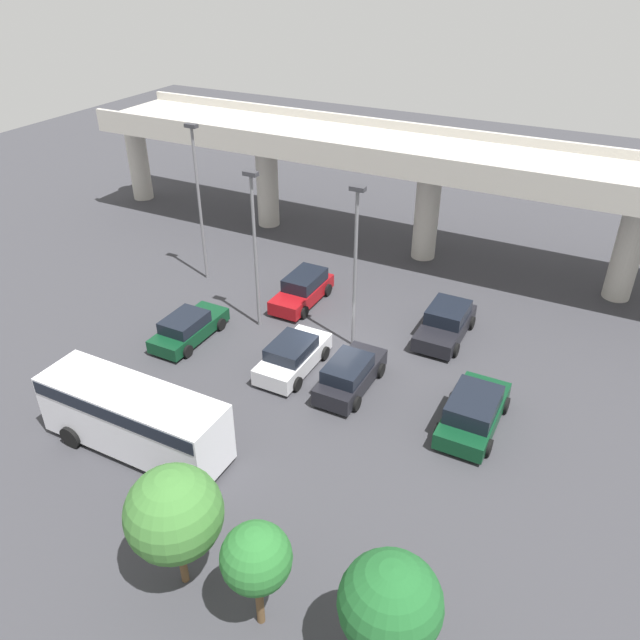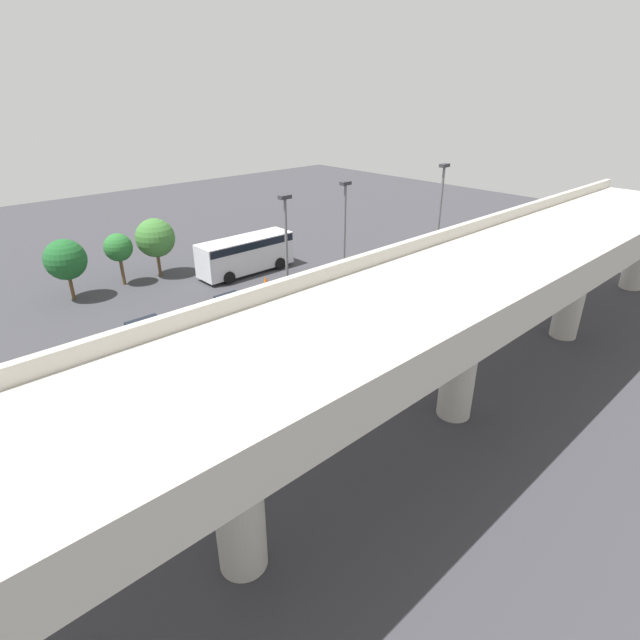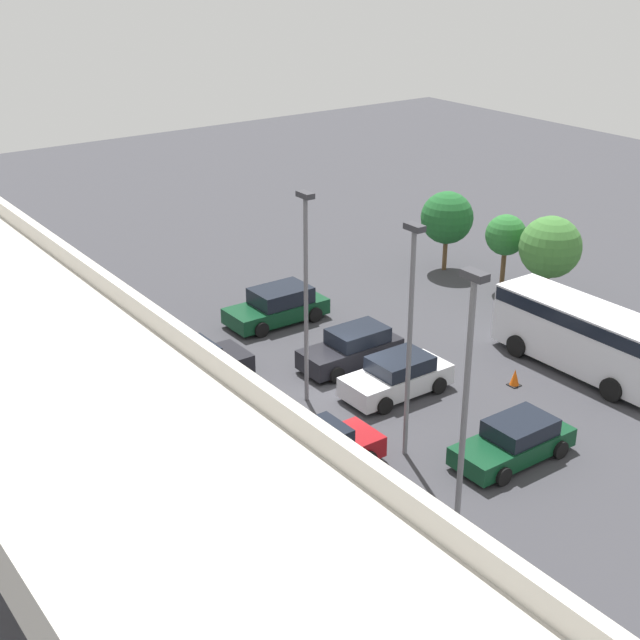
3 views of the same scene
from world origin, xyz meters
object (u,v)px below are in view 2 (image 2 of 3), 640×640
at_px(parked_car_1, 370,315).
at_px(tree_front_left, 155,238).
at_px(shuttle_bus, 246,252).
at_px(tree_front_centre, 118,248).
at_px(parked_car_2, 277,300).
at_px(parked_car_0, 339,279).
at_px(parked_car_5, 154,340).
at_px(parked_car_4, 267,362).
at_px(parked_car_3, 238,312).
at_px(traffic_cone, 266,281).
at_px(tree_front_right, 65,260).
at_px(lamp_post_near_aisle, 287,257).
at_px(lamp_post_mid_lot, 344,237).
at_px(lamp_post_by_overpass, 438,224).

bearing_deg(parked_car_1, tree_front_left, 16.79).
distance_m(shuttle_bus, tree_front_centre, 9.21).
bearing_deg(parked_car_2, parked_car_1, 24.52).
bearing_deg(parked_car_0, parked_car_5, -89.66).
relative_size(parked_car_4, tree_front_centre, 1.18).
xyz_separation_m(parked_car_2, parked_car_5, (8.52, -0.10, 0.04)).
distance_m(parked_car_5, tree_front_left, 12.95).
height_order(parked_car_1, parked_car_5, parked_car_5).
xyz_separation_m(shuttle_bus, tree_front_centre, (8.19, -4.05, 1.14)).
distance_m(parked_car_3, traffic_cone, 6.61).
xyz_separation_m(parked_car_3, tree_front_right, (6.17, -10.95, 2.10)).
bearing_deg(parked_car_4, tree_front_left, -9.38).
distance_m(parked_car_3, tree_front_left, 11.49).
distance_m(tree_front_left, tree_front_centre, 2.85).
bearing_deg(shuttle_bus, lamp_post_near_aisle, 67.16).
xyz_separation_m(parked_car_5, lamp_post_near_aisle, (-6.90, 3.23, 4.00)).
height_order(parked_car_4, lamp_post_mid_lot, lamp_post_mid_lot).
height_order(lamp_post_by_overpass, traffic_cone, lamp_post_by_overpass).
distance_m(parked_car_0, parked_car_4, 12.88).
relative_size(parked_car_2, parked_car_4, 0.97).
distance_m(lamp_post_near_aisle, lamp_post_mid_lot, 5.13).
height_order(shuttle_bus, tree_front_right, tree_front_right).
xyz_separation_m(parked_car_5, tree_front_centre, (-3.14, -11.35, 2.04)).
bearing_deg(traffic_cone, lamp_post_near_aisle, 62.26).
height_order(parked_car_2, tree_front_left, tree_front_left).
bearing_deg(lamp_post_near_aisle, traffic_cone, -117.74).
distance_m(parked_car_1, parked_car_4, 8.04).
relative_size(lamp_post_near_aisle, tree_front_centre, 2.13).
bearing_deg(tree_front_centre, lamp_post_by_overpass, 130.19).
bearing_deg(parked_car_2, parked_car_3, -92.01).
bearing_deg(parked_car_3, parked_car_0, 90.51).
bearing_deg(traffic_cone, parked_car_0, 132.51).
xyz_separation_m(parked_car_3, tree_front_centre, (2.41, -11.34, 2.05)).
relative_size(parked_car_0, parked_car_3, 1.02).
height_order(parked_car_3, traffic_cone, parked_car_3).
relative_size(parked_car_2, parked_car_5, 0.94).
bearing_deg(lamp_post_by_overpass, lamp_post_mid_lot, -28.76).
relative_size(parked_car_5, tree_front_right, 1.11).
bearing_deg(shuttle_bus, lamp_post_by_overpass, 115.62).
bearing_deg(lamp_post_mid_lot, parked_car_5, -12.68).
bearing_deg(parked_car_0, lamp_post_near_aisle, -66.16).
bearing_deg(lamp_post_near_aisle, parked_car_1, 148.22).
relative_size(parked_car_1, parked_car_2, 1.02).
xyz_separation_m(parked_car_1, tree_front_centre, (8.01, -17.20, 2.03)).
bearing_deg(parked_car_4, parked_car_1, -88.20).
height_order(lamp_post_mid_lot, tree_front_centre, lamp_post_mid_lot).
distance_m(parked_car_0, tree_front_centre, 16.07).
relative_size(lamp_post_mid_lot, tree_front_left, 1.84).
xyz_separation_m(parked_car_1, parked_car_4, (8.04, 0.25, -0.01)).
relative_size(parked_car_2, shuttle_bus, 0.56).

